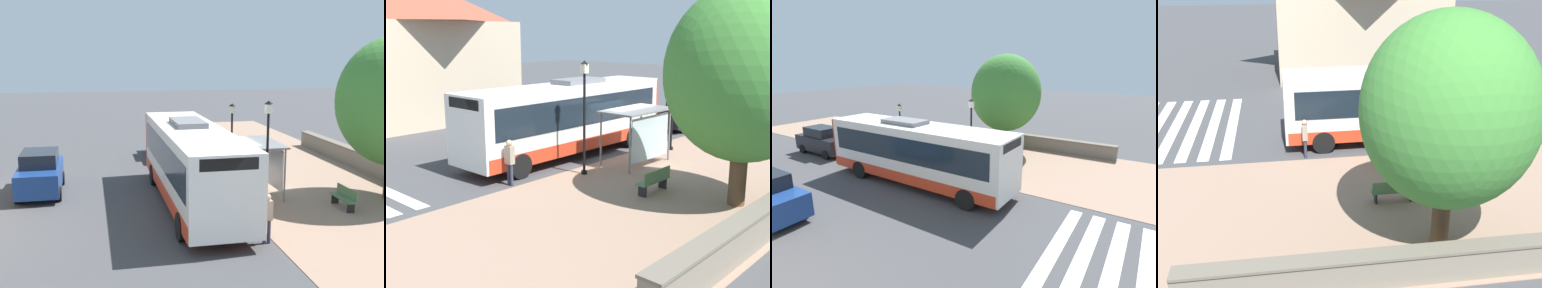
{
  "view_description": "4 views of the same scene",
  "coord_description": "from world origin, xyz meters",
  "views": [
    {
      "loc": [
        5.93,
        20.48,
        6.35
      ],
      "look_at": [
        1.85,
        1.29,
        2.6
      ],
      "focal_mm": 45.0,
      "sensor_mm": 36.0,
      "label": 1
    },
    {
      "loc": [
        -13.11,
        16.96,
        5.5
      ],
      "look_at": [
        -1.19,
        3.88,
        1.45
      ],
      "focal_mm": 45.0,
      "sensor_mm": 36.0,
      "label": 2
    },
    {
      "loc": [
        13.48,
        11.84,
        6.41
      ],
      "look_at": [
        -1.24,
        2.3,
        1.7
      ],
      "focal_mm": 28.0,
      "sensor_mm": 36.0,
      "label": 3
    },
    {
      "loc": [
        -18.98,
        7.02,
        8.59
      ],
      "look_at": [
        -1.21,
        4.28,
        1.13
      ],
      "focal_mm": 45.0,
      "sensor_mm": 36.0,
      "label": 4
    }
  ],
  "objects": [
    {
      "name": "parked_car_behind_bus",
      "position": [
        1.28,
        -8.38,
        0.96
      ],
      "size": [
        1.85,
        4.4,
        1.98
      ],
      "color": "black",
      "rests_on": "ground"
    },
    {
      "name": "bench",
      "position": [
        -4.17,
        3.16,
        0.47
      ],
      "size": [
        0.4,
        1.59,
        0.88
      ],
      "color": "#4C7247",
      "rests_on": "ground"
    },
    {
      "name": "sidewalk_plaza",
      "position": [
        -4.5,
        0.0,
        0.01
      ],
      "size": [
        9.0,
        44.0,
        0.02
      ],
      "color": "#937560",
      "rests_on": "ground"
    },
    {
      "name": "bus_shelter",
      "position": [
        -1.5,
        0.36,
        2.02
      ],
      "size": [
        1.81,
        3.2,
        2.4
      ],
      "color": "slate",
      "rests_on": "ground"
    },
    {
      "name": "street_lamp_far",
      "position": [
        -1.12,
        -2.87,
        2.27
      ],
      "size": [
        0.28,
        0.28,
        3.8
      ],
      "color": "black",
      "rests_on": "ground"
    },
    {
      "name": "background_building",
      "position": [
        15.55,
        1.12,
        4.68
      ],
      "size": [
        8.23,
        12.08,
        9.11
      ],
      "color": "#C6B293",
      "rests_on": "ground"
    },
    {
      "name": "bus",
      "position": [
        1.86,
        1.3,
        1.82
      ],
      "size": [
        2.66,
        11.0,
        3.51
      ],
      "color": "silver",
      "rests_on": "ground"
    },
    {
      "name": "ground_plane",
      "position": [
        0.0,
        0.0,
        0.0
      ],
      "size": [
        120.0,
        120.0,
        0.0
      ],
      "primitive_type": "plane",
      "color": "#424244",
      "rests_on": "ground"
    },
    {
      "name": "street_lamp_near",
      "position": [
        -0.79,
        3.08,
        2.68
      ],
      "size": [
        0.28,
        0.28,
        4.53
      ],
      "color": "black",
      "rests_on": "ground"
    },
    {
      "name": "pedestrian",
      "position": [
        0.28,
        6.01,
        1.03
      ],
      "size": [
        0.34,
        0.23,
        1.74
      ],
      "color": "#2D3347",
      "rests_on": "ground"
    },
    {
      "name": "parked_car_far_lane",
      "position": [
        8.28,
        -1.72,
        0.94
      ],
      "size": [
        1.95,
        4.18,
        1.94
      ],
      "color": "navy",
      "rests_on": "ground"
    },
    {
      "name": "shade_tree",
      "position": [
        -6.83,
        2.34,
        4.3
      ],
      "size": [
        5.1,
        5.1,
        7.12
      ],
      "color": "brown",
      "rests_on": "ground"
    }
  ]
}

